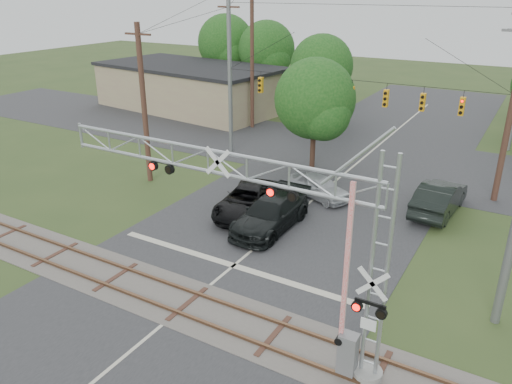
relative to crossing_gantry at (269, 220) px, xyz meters
The scene contains 13 objects.
ground 6.53m from the crossing_gantry, 157.45° to the right, with size 160.00×160.00×0.00m, color #31441F.
road_main 10.48m from the crossing_gantry, 115.23° to the left, with size 14.00×90.00×0.02m, color #2A2A2C.
road_cross 23.24m from the crossing_gantry, 99.99° to the left, with size 90.00×12.00×0.02m, color #2A2A2C.
railroad_track 6.30m from the crossing_gantry, behind, with size 90.00×3.20×0.17m.
crossing_gantry is the anchor object (origin of this frame).
traffic_signal_span 18.63m from the crossing_gantry, 99.46° to the left, with size 19.34×0.36×11.50m.
pickup_black 11.98m from the crossing_gantry, 124.66° to the left, with size 2.64×5.74×1.59m, color black.
car_dark 10.15m from the crossing_gantry, 118.01° to the left, with size 2.38×5.85×1.70m, color black.
sedan_silver 14.56m from the crossing_gantry, 105.91° to the left, with size 1.71×4.25×1.45m, color #A0A3A7.
suv_dark 15.65m from the crossing_gantry, 78.73° to the left, with size 1.92×5.51×1.82m, color black.
commercial_building 38.60m from the crossing_gantry, 131.23° to the left, with size 20.52×12.21×4.55m.
utility_poles 21.32m from the crossing_gantry, 95.20° to the left, with size 24.86×29.19×13.75m.
treeline 33.67m from the crossing_gantry, 101.44° to the left, with size 54.30×25.47×9.22m.
Camera 1 is at (11.03, -11.34, 12.04)m, focal length 35.00 mm.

